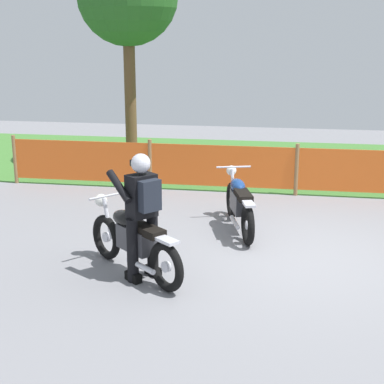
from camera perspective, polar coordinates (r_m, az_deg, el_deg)
ground at (r=8.71m, az=10.16°, el=-6.23°), size 24.00×24.00×0.02m
grass_verge at (r=14.77m, az=10.07°, el=2.77°), size 24.00×5.94×0.01m
barrier_fence at (r=11.75m, az=10.22°, el=2.24°), size 12.06×0.08×1.05m
motorcycle_lead at (r=9.55m, az=4.65°, el=-1.08°), size 0.78×1.97×0.95m
motorcycle_trailing at (r=7.84m, az=-5.79°, el=-4.71°), size 1.64×1.44×0.98m
rider_trailing at (r=7.51m, az=-4.91°, el=-1.76°), size 0.78×0.75×1.69m
traffic_cone at (r=10.53m, az=-5.67°, el=-0.70°), size 0.32×0.32×0.53m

